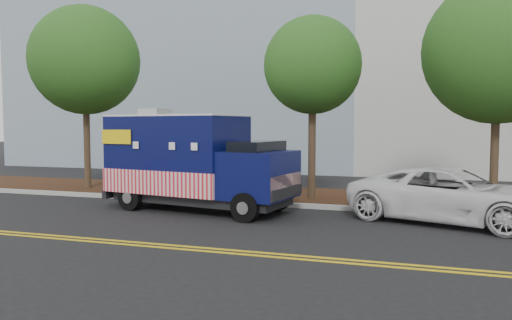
% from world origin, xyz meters
% --- Properties ---
extents(ground, '(120.00, 120.00, 0.00)m').
position_xyz_m(ground, '(0.00, 0.00, 0.00)').
color(ground, black).
rests_on(ground, ground).
extents(curb, '(120.00, 0.18, 0.15)m').
position_xyz_m(curb, '(0.00, 1.40, 0.07)').
color(curb, '#9E9E99').
rests_on(curb, ground).
extents(mulch_strip, '(120.00, 4.00, 0.15)m').
position_xyz_m(mulch_strip, '(0.00, 3.50, 0.07)').
color(mulch_strip, black).
rests_on(mulch_strip, ground).
extents(centerline_near, '(120.00, 0.10, 0.01)m').
position_xyz_m(centerline_near, '(0.00, -4.45, 0.01)').
color(centerline_near, gold).
rests_on(centerline_near, ground).
extents(centerline_far, '(120.00, 0.10, 0.01)m').
position_xyz_m(centerline_far, '(0.00, -4.70, 0.01)').
color(centerline_far, gold).
rests_on(centerline_far, ground).
extents(tree_a, '(4.33, 4.33, 7.44)m').
position_xyz_m(tree_a, '(-7.57, 2.75, 5.27)').
color(tree_a, '#38281C').
rests_on(tree_a, ground).
extents(tree_b, '(3.35, 3.35, 6.42)m').
position_xyz_m(tree_b, '(1.69, 2.69, 4.72)').
color(tree_b, '#38281C').
rests_on(tree_b, ground).
extents(tree_c, '(4.61, 4.61, 7.34)m').
position_xyz_m(tree_c, '(7.51, 3.08, 5.02)').
color(tree_c, '#38281C').
rests_on(tree_c, ground).
extents(sign_post, '(0.06, 0.06, 2.40)m').
position_xyz_m(sign_post, '(-4.77, 1.87, 1.20)').
color(sign_post, '#473828').
rests_on(sign_post, ground).
extents(food_truck, '(6.41, 3.27, 3.23)m').
position_xyz_m(food_truck, '(-1.65, 0.03, 1.46)').
color(food_truck, black).
rests_on(food_truck, ground).
extents(white_car, '(6.01, 4.15, 1.53)m').
position_xyz_m(white_car, '(6.08, 0.31, 0.76)').
color(white_car, silver).
rests_on(white_car, ground).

